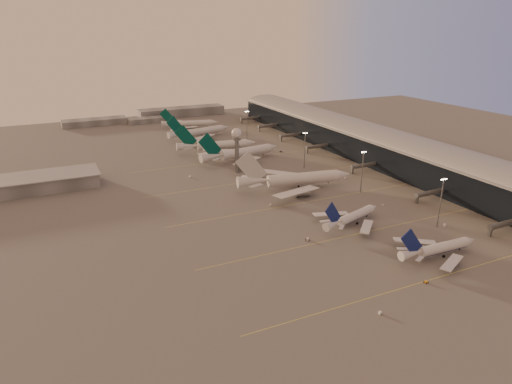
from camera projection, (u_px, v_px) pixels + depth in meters
name	position (u px, v px, depth m)	size (l,w,h in m)	color
ground	(336.00, 251.00, 195.15)	(700.00, 700.00, 0.00)	#4D4B4B
taxiway_markings	(323.00, 198.00, 254.74)	(180.00, 185.25, 0.02)	#DCD24D
terminal	(374.00, 144.00, 328.33)	(57.00, 362.00, 23.04)	black
hangar	(25.00, 184.00, 264.42)	(82.00, 27.00, 8.50)	#5B5D62
radar_tower	(237.00, 142.00, 291.88)	(6.40, 6.40, 31.10)	#595C60
mast_a	(441.00, 200.00, 213.71)	(3.60, 0.56, 25.00)	#595C60
mast_b	(362.00, 170.00, 259.22)	(3.60, 0.56, 25.00)	#595C60
mast_c	(305.00, 148.00, 303.92)	(3.60, 0.56, 25.00)	#595C60
mast_d	(247.00, 124.00, 379.55)	(3.60, 0.56, 25.00)	#595C60
distant_horizon	(157.00, 115.00, 471.01)	(165.00, 37.50, 9.00)	#5B5D62
narrowbody_near	(438.00, 250.00, 189.04)	(41.02, 32.75, 16.03)	silver
narrowbody_mid	(352.00, 218.00, 219.96)	(40.22, 31.61, 16.19)	silver
widebody_white	(296.00, 182.00, 268.44)	(70.35, 55.89, 24.94)	silver
greentail_a	(241.00, 155.00, 324.71)	(64.85, 52.00, 23.66)	silver
greentail_b	(217.00, 147.00, 346.46)	(61.74, 49.51, 22.53)	silver
greentail_c	(200.00, 133.00, 391.40)	(59.45, 47.52, 21.88)	silver
greentail_d	(190.00, 125.00, 427.33)	(52.60, 41.99, 19.44)	silver
gsv_truck_a	(381.00, 311.00, 152.21)	(4.89, 1.91, 1.97)	silver
gsv_tug_near	(426.00, 282.00, 170.64)	(2.33, 3.30, 0.86)	#F1A21C
gsv_catering_a	(445.00, 222.00, 218.41)	(6.25, 4.21, 4.71)	silver
gsv_tug_mid	(307.00, 239.00, 204.48)	(4.40, 3.82, 1.08)	silver
gsv_truck_b	(383.00, 204.00, 243.48)	(4.93, 3.28, 1.88)	silver
gsv_truck_c	(271.00, 204.00, 244.05)	(5.17, 4.57, 2.06)	silver
gsv_catering_b	(346.00, 176.00, 287.07)	(4.76, 3.09, 3.60)	silver
gsv_truck_d	(189.00, 176.00, 289.42)	(2.66, 6.02, 2.36)	silver
gsv_tug_hangar	(281.00, 151.00, 347.71)	(3.83, 3.20, 0.94)	#595B5E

